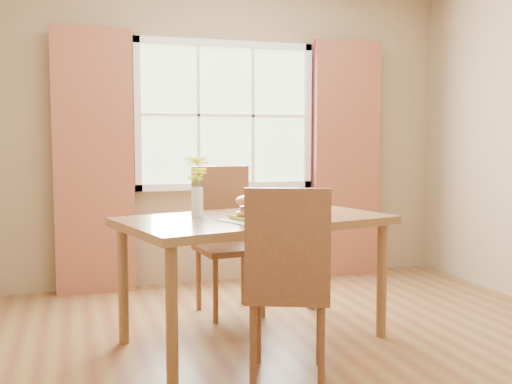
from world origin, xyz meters
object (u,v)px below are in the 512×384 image
Objects in this scene: chair_near at (288,277)px; flower_vase at (197,180)px; dining_table at (255,230)px; croissant_sandwich at (248,206)px; chair_far at (225,232)px; water_glass at (288,208)px.

flower_vase is (-0.31, 0.81, 0.46)m from chair_near.
croissant_sandwich is (-0.08, -0.13, 0.17)m from dining_table.
flower_vase is at bearing 109.59° from croissant_sandwich.
flower_vase reaches higher than croissant_sandwich.
chair_near is (-0.03, -0.70, -0.14)m from dining_table.
chair_far is 4.99× the size of croissant_sandwich.
chair_near is 2.71× the size of flower_vase.
dining_table is 1.74× the size of chair_near.
flower_vase is (-0.35, 0.11, 0.32)m from dining_table.
flower_vase is at bearing 167.16° from water_glass.
chair_far is at bearing 107.07° from water_glass.
flower_vase is at bearing -126.01° from chair_far.
chair_far is 0.81m from water_glass.
croissant_sandwich reaches higher than water_glass.
dining_table is 0.72m from chair_near.
croissant_sandwich is 0.56× the size of flower_vase.
chair_far is (-0.01, 0.71, -0.12)m from dining_table.
chair_far is 0.89m from croissant_sandwich.
water_glass is (0.29, 0.11, -0.03)m from croissant_sandwich.
chair_near is 1.42m from chair_far.
water_glass is (0.21, -0.02, 0.14)m from dining_table.
chair_near reaches higher than water_glass.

